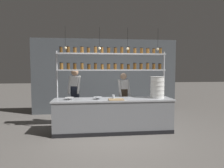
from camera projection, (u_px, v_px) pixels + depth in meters
The scene contains 12 objects.
ground_plane at pixel (113, 132), 5.54m from camera, with size 40.00×40.00×0.00m, color slate.
back_wall at pixel (106, 76), 7.85m from camera, with size 5.66×0.12×2.90m, color #4C5156.
prep_counter at pixel (113, 115), 5.50m from camera, with size 3.26×0.76×0.92m.
spice_shelf_unit at pixel (112, 63), 5.72m from camera, with size 3.15×0.28×2.38m.
chef_left at pixel (75, 92), 6.16m from camera, with size 0.41×0.35×1.75m.
chef_center at pixel (123, 95), 6.27m from camera, with size 0.40×0.33×1.61m.
container_stack at pixel (157, 87), 5.64m from camera, with size 0.40×0.40×0.60m.
cutting_board at pixel (116, 100), 5.26m from camera, with size 0.40×0.26×0.02m.
prep_bowl_near_left at pixel (69, 99), 5.30m from camera, with size 0.24×0.24×0.07m.
prep_bowl_center_front at pixel (98, 98), 5.39m from camera, with size 0.23×0.23×0.06m.
serving_cup_front at pixel (113, 96), 5.58m from camera, with size 0.08×0.08×0.10m.
pendant_light_row at pixel (113, 48), 5.37m from camera, with size 2.58×0.07×0.60m.
Camera 1 is at (-0.66, -5.39, 1.73)m, focal length 32.00 mm.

